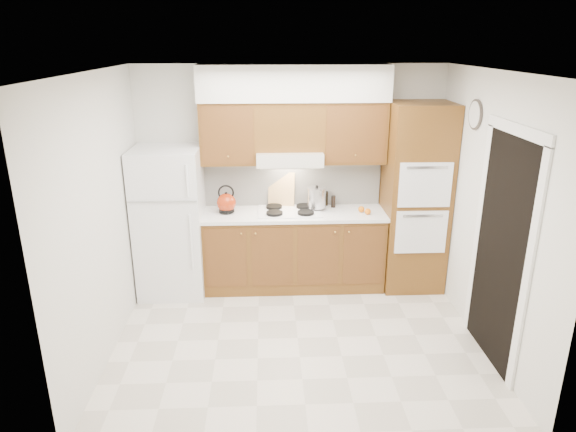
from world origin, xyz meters
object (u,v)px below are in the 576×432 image
at_px(oven_cabinet, 415,198).
at_px(stock_pot, 317,198).
at_px(kettle, 226,203).
at_px(fridge, 171,222).

relative_size(oven_cabinet, stock_pot, 9.59).
distance_m(oven_cabinet, kettle, 2.20).
distance_m(fridge, oven_cabinet, 2.86).
bearing_deg(oven_cabinet, stock_pot, 174.57).
xyz_separation_m(fridge, oven_cabinet, (2.85, 0.03, 0.24)).
bearing_deg(kettle, fridge, -151.29).
distance_m(fridge, stock_pot, 1.72).
bearing_deg(fridge, stock_pot, 4.82).
bearing_deg(oven_cabinet, fridge, -179.30).
height_order(fridge, stock_pot, fridge).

